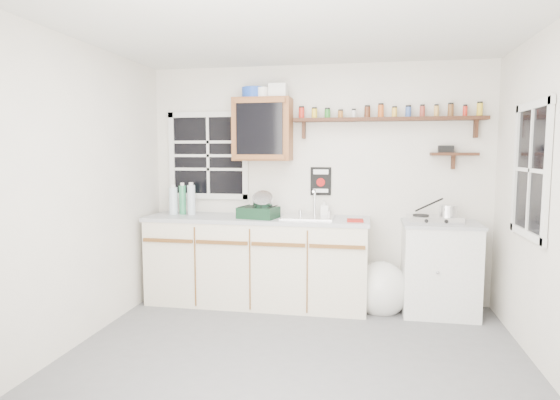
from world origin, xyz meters
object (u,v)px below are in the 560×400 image
(spice_shelf, at_px, (387,118))
(upper_cabinet, at_px, (263,129))
(right_cabinet, at_px, (439,268))
(dish_rack, at_px, (260,209))
(main_cabinet, at_px, (257,260))
(hotplate, at_px, (434,219))

(spice_shelf, bearing_deg, upper_cabinet, -176.90)
(right_cabinet, height_order, dish_rack, dish_rack)
(right_cabinet, distance_m, upper_cabinet, 2.26)
(spice_shelf, bearing_deg, main_cabinet, -170.76)
(main_cabinet, distance_m, dish_rack, 0.56)
(main_cabinet, height_order, dish_rack, dish_rack)
(dish_rack, distance_m, hotplate, 1.72)
(spice_shelf, xyz_separation_m, dish_rack, (-1.26, -0.29, -0.92))
(main_cabinet, distance_m, upper_cabinet, 1.37)
(right_cabinet, height_order, upper_cabinet, upper_cabinet)
(main_cabinet, xyz_separation_m, hotplate, (1.77, 0.01, 0.48))
(right_cabinet, relative_size, hotplate, 1.76)
(spice_shelf, relative_size, hotplate, 3.70)
(right_cabinet, xyz_separation_m, spice_shelf, (-0.53, 0.19, 1.48))
(dish_rack, bearing_deg, right_cabinet, 15.20)
(upper_cabinet, bearing_deg, main_cabinet, -103.68)
(main_cabinet, height_order, hotplate, hotplate)
(main_cabinet, bearing_deg, dish_rack, -56.78)
(right_cabinet, relative_size, dish_rack, 2.14)
(main_cabinet, distance_m, spice_shelf, 1.98)
(upper_cabinet, bearing_deg, hotplate, -4.57)
(main_cabinet, relative_size, right_cabinet, 2.54)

